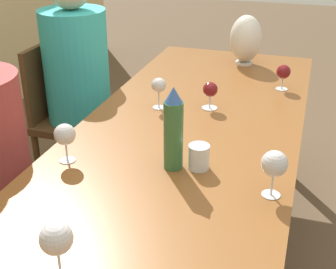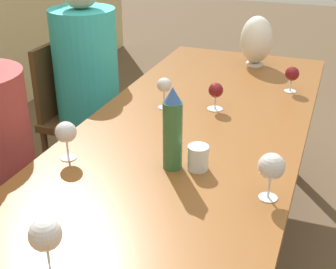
# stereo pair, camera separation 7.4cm
# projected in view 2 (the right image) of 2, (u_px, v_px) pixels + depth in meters

# --- Properties ---
(dining_table) EXTENTS (2.49, 0.90, 0.73)m
(dining_table) POSITION_uv_depth(u_px,v_px,m) (184.00, 153.00, 1.87)
(dining_table) COLOR brown
(dining_table) RESTS_ON ground_plane
(water_bottle) EXTENTS (0.07, 0.07, 0.30)m
(water_bottle) POSITION_uv_depth(u_px,v_px,m) (173.00, 130.00, 1.57)
(water_bottle) COLOR #336638
(water_bottle) RESTS_ON dining_table
(water_tumbler) EXTENTS (0.07, 0.07, 0.09)m
(water_tumbler) POSITION_uv_depth(u_px,v_px,m) (198.00, 158.00, 1.61)
(water_tumbler) COLOR silver
(water_tumbler) RESTS_ON dining_table
(vase) EXTENTS (0.18, 0.18, 0.28)m
(vase) POSITION_uv_depth(u_px,v_px,m) (256.00, 40.00, 2.61)
(vase) COLOR silver
(vase) RESTS_ON dining_table
(wine_glass_0) EXTENTS (0.08, 0.08, 0.16)m
(wine_glass_0) POSITION_uv_depth(u_px,v_px,m) (45.00, 236.00, 1.12)
(wine_glass_0) COLOR silver
(wine_glass_0) RESTS_ON dining_table
(wine_glass_1) EXTENTS (0.07, 0.07, 0.14)m
(wine_glass_1) POSITION_uv_depth(u_px,v_px,m) (164.00, 86.00, 2.07)
(wine_glass_1) COLOR silver
(wine_glass_1) RESTS_ON dining_table
(wine_glass_2) EXTENTS (0.07, 0.07, 0.12)m
(wine_glass_2) POSITION_uv_depth(u_px,v_px,m) (216.00, 91.00, 2.06)
(wine_glass_2) COLOR silver
(wine_glass_2) RESTS_ON dining_table
(wine_glass_4) EXTENTS (0.07, 0.07, 0.13)m
(wine_glass_4) POSITION_uv_depth(u_px,v_px,m) (292.00, 74.00, 2.26)
(wine_glass_4) COLOR silver
(wine_glass_4) RESTS_ON dining_table
(wine_glass_5) EXTENTS (0.08, 0.08, 0.16)m
(wine_glass_5) POSITION_uv_depth(u_px,v_px,m) (271.00, 167.00, 1.41)
(wine_glass_5) COLOR silver
(wine_glass_5) RESTS_ON dining_table
(wine_glass_6) EXTENTS (0.08, 0.08, 0.14)m
(wine_glass_6) POSITION_uv_depth(u_px,v_px,m) (66.00, 133.00, 1.65)
(wine_glass_6) COLOR silver
(wine_glass_6) RESTS_ON dining_table
(chair_far) EXTENTS (0.44, 0.44, 0.88)m
(chair_far) POSITION_uv_depth(u_px,v_px,m) (80.00, 112.00, 2.67)
(chair_far) COLOR brown
(chair_far) RESTS_ON ground_plane
(person_far) EXTENTS (0.35, 0.35, 1.29)m
(person_far) POSITION_uv_depth(u_px,v_px,m) (89.00, 81.00, 2.56)
(person_far) COLOR #2D2D38
(person_far) RESTS_ON ground_plane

